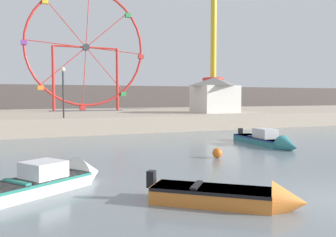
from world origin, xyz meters
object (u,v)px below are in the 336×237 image
(motorboat_pale_grey, at_px, (54,179))
(promenade_lamp_near, at_px, (63,84))
(ferris_wheel_red_frame, at_px, (86,49))
(motorboat_orange_hull, at_px, (235,197))
(carnival_booth_white_ticket, at_px, (215,94))
(mooring_buoy_orange, at_px, (217,153))
(drop_tower_yellow_tower, at_px, (213,63))
(motorboat_teal_painted, at_px, (269,141))

(motorboat_pale_grey, distance_m, promenade_lamp_near, 15.39)
(ferris_wheel_red_frame, bearing_deg, motorboat_orange_hull, -93.70)
(carnival_booth_white_ticket, xyz_separation_m, mooring_buoy_orange, (-9.01, -15.60, -2.72))
(mooring_buoy_orange, bearing_deg, motorboat_pale_grey, -159.69)
(motorboat_pale_grey, relative_size, motorboat_orange_hull, 1.22)
(carnival_booth_white_ticket, bearing_deg, motorboat_pale_grey, -130.68)
(motorboat_pale_grey, relative_size, promenade_lamp_near, 1.22)
(motorboat_pale_grey, xyz_separation_m, drop_tower_yellow_tower, (21.27, 27.23, 6.54))
(promenade_lamp_near, bearing_deg, motorboat_orange_hull, -84.40)
(mooring_buoy_orange, bearing_deg, ferris_wheel_red_frame, 93.09)
(motorboat_orange_hull, height_order, promenade_lamp_near, promenade_lamp_near)
(motorboat_pale_grey, height_order, ferris_wheel_red_frame, ferris_wheel_red_frame)
(motorboat_orange_hull, xyz_separation_m, drop_tower_yellow_tower, (17.34, 30.87, 6.57))
(motorboat_teal_painted, bearing_deg, mooring_buoy_orange, -58.66)
(motorboat_pale_grey, xyz_separation_m, promenade_lamp_near, (2.12, 14.88, 3.31))
(ferris_wheel_red_frame, distance_m, promenade_lamp_near, 13.09)
(mooring_buoy_orange, bearing_deg, motorboat_teal_painted, 26.11)
(ferris_wheel_red_frame, bearing_deg, mooring_buoy_orange, -86.91)
(motorboat_pale_grey, relative_size, drop_tower_yellow_tower, 0.29)
(motorboat_orange_hull, distance_m, carnival_booth_white_ticket, 25.26)
(carnival_booth_white_ticket, bearing_deg, motorboat_teal_painted, -107.23)
(mooring_buoy_orange, bearing_deg, promenade_lamp_near, 112.59)
(motorboat_pale_grey, distance_m, motorboat_orange_hull, 5.36)
(motorboat_pale_grey, distance_m, ferris_wheel_red_frame, 28.35)
(ferris_wheel_red_frame, distance_m, mooring_buoy_orange, 25.22)
(promenade_lamp_near, bearing_deg, drop_tower_yellow_tower, 32.83)
(ferris_wheel_red_frame, height_order, drop_tower_yellow_tower, drop_tower_yellow_tower)
(ferris_wheel_red_frame, xyz_separation_m, promenade_lamp_near, (-3.78, -11.87, -4.02))
(mooring_buoy_orange, bearing_deg, motorboat_orange_hull, -117.39)
(motorboat_orange_hull, height_order, mooring_buoy_orange, motorboat_orange_hull)
(drop_tower_yellow_tower, height_order, mooring_buoy_orange, drop_tower_yellow_tower)
(carnival_booth_white_ticket, bearing_deg, promenade_lamp_near, -165.57)
(drop_tower_yellow_tower, bearing_deg, motorboat_teal_painted, -112.91)
(ferris_wheel_red_frame, xyz_separation_m, carnival_booth_white_ticket, (10.31, -8.48, -4.65))
(ferris_wheel_red_frame, height_order, carnival_booth_white_ticket, ferris_wheel_red_frame)
(drop_tower_yellow_tower, bearing_deg, mooring_buoy_orange, -119.80)
(promenade_lamp_near, xyz_separation_m, mooring_buoy_orange, (5.08, -12.21, -3.36))
(motorboat_pale_grey, bearing_deg, ferris_wheel_red_frame, 44.85)
(drop_tower_yellow_tower, distance_m, promenade_lamp_near, 23.02)
(motorboat_orange_hull, relative_size, promenade_lamp_near, 1.00)
(motorboat_teal_painted, bearing_deg, motorboat_orange_hull, -37.45)
(motorboat_orange_hull, xyz_separation_m, carnival_booth_white_ticket, (12.28, 21.90, 2.71))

